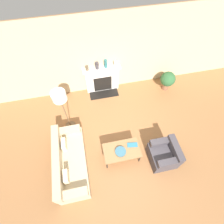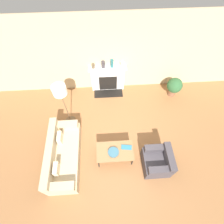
% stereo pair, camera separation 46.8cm
% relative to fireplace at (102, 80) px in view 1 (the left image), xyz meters
% --- Properties ---
extents(ground_plane, '(18.00, 18.00, 0.00)m').
position_rel_fireplace_xyz_m(ground_plane, '(0.05, -2.84, -0.53)').
color(ground_plane, '#99663D').
extents(wall_back, '(18.00, 0.06, 2.90)m').
position_rel_fireplace_xyz_m(wall_back, '(0.05, 0.14, 0.92)').
color(wall_back, '#C6B289').
rests_on(wall_back, ground_plane).
extents(fireplace, '(1.34, 0.59, 1.09)m').
position_rel_fireplace_xyz_m(fireplace, '(0.00, 0.00, 0.00)').
color(fireplace, silver).
rests_on(fireplace, ground_plane).
extents(couch, '(0.84, 2.03, 0.80)m').
position_rel_fireplace_xyz_m(couch, '(-1.47, -2.78, -0.23)').
color(couch, tan).
rests_on(couch, ground_plane).
extents(armchair_near, '(0.75, 0.80, 0.75)m').
position_rel_fireplace_xyz_m(armchair_near, '(1.27, -3.13, -0.22)').
color(armchair_near, '#423D42').
rests_on(armchair_near, ground_plane).
extents(coffee_table, '(1.06, 0.62, 0.46)m').
position_rel_fireplace_xyz_m(coffee_table, '(0.06, -2.80, -0.11)').
color(coffee_table, olive).
rests_on(coffee_table, ground_plane).
extents(bowl, '(0.32, 0.32, 0.05)m').
position_rel_fireplace_xyz_m(bowl, '(0.02, -2.84, -0.04)').
color(bowl, '#38667A').
rests_on(bowl, coffee_table).
extents(book, '(0.32, 0.18, 0.02)m').
position_rel_fireplace_xyz_m(book, '(0.40, -2.71, -0.06)').
color(book, teal).
rests_on(book, coffee_table).
extents(floor_lamp, '(0.40, 0.40, 1.77)m').
position_rel_fireplace_xyz_m(floor_lamp, '(-1.38, -1.42, 0.94)').
color(floor_lamp, brown).
rests_on(floor_lamp, ground_plane).
extents(mantel_vase_left, '(0.11, 0.11, 0.16)m').
position_rel_fireplace_xyz_m(mantel_vase_left, '(-0.49, 0.01, 0.64)').
color(mantel_vase_left, brown).
rests_on(mantel_vase_left, fireplace).
extents(mantel_vase_center_left, '(0.12, 0.12, 0.25)m').
position_rel_fireplace_xyz_m(mantel_vase_center_left, '(-0.15, 0.01, 0.68)').
color(mantel_vase_center_left, '#3D383D').
rests_on(mantel_vase_center_left, fireplace).
extents(mantel_vase_center_right, '(0.10, 0.10, 0.31)m').
position_rel_fireplace_xyz_m(mantel_vase_center_right, '(0.16, 0.01, 0.71)').
color(mantel_vase_center_right, '#28666B').
rests_on(mantel_vase_center_right, fireplace).
extents(mantel_vase_right, '(0.13, 0.13, 0.20)m').
position_rel_fireplace_xyz_m(mantel_vase_right, '(0.50, 0.01, 0.65)').
color(mantel_vase_right, beige).
rests_on(mantel_vase_right, fireplace).
extents(potted_plant, '(0.55, 0.55, 0.78)m').
position_rel_fireplace_xyz_m(potted_plant, '(2.42, -0.46, -0.07)').
color(potted_plant, brown).
rests_on(potted_plant, ground_plane).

